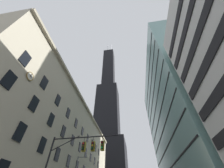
{
  "coord_description": "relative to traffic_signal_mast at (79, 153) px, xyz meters",
  "views": [
    {
      "loc": [
        2.83,
        -10.84,
        1.59
      ],
      "look_at": [
        -2.28,
        21.23,
        31.82
      ],
      "focal_mm": 20.78,
      "sensor_mm": 36.0,
      "label": 1
    }
  ],
  "objects": [
    {
      "name": "station_building",
      "position": [
        -15.54,
        20.22,
        6.6
      ],
      "size": [
        16.75,
        61.64,
        24.97
      ],
      "color": "#B2A88E",
      "rests_on": "ground"
    },
    {
      "name": "traffic_signal_mast",
      "position": [
        0.0,
        0.0,
        0.0
      ],
      "size": [
        8.39,
        0.63,
        7.74
      ],
      "color": "black",
      "rests_on": "sidewalk_left"
    },
    {
      "name": "dark_skyscraper",
      "position": [
        -14.53,
        89.45,
        47.99
      ],
      "size": [
        29.34,
        29.34,
        184.28
      ],
      "color": "black",
      "rests_on": "ground"
    },
    {
      "name": "glass_office_midrise",
      "position": [
        24.04,
        22.43,
        14.97
      ],
      "size": [
        19.2,
        40.96,
        41.67
      ],
      "color": "gray",
      "rests_on": "ground"
    }
  ]
}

